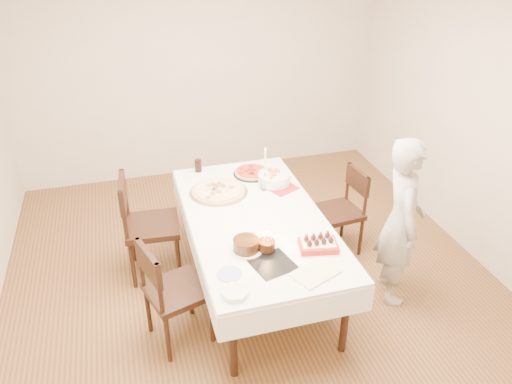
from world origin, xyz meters
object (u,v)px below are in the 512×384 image
object	(u,v)px
chair_left_savory	(152,226)
cola_glass	(198,166)
dining_table	(256,252)
pizza_pepperoni	(252,172)
layer_cake	(246,245)
chair_left_dessert	(177,291)
pizza_white	(219,191)
pasta_bowl	(274,178)
taper_candle	(265,164)
person	(401,222)
chair_right_savory	(338,212)
birthday_cake	(267,242)
strawberry_box	(318,244)

from	to	relation	value
chair_left_savory	cola_glass	world-z (taller)	chair_left_savory
dining_table	cola_glass	distance (m)	1.13
dining_table	pizza_pepperoni	xyz separation A→B (m)	(0.18, 0.78, 0.40)
pizza_pepperoni	layer_cake	xyz separation A→B (m)	(-0.38, -1.22, 0.03)
chair_left_dessert	pizza_pepperoni	bearing A→B (deg)	-144.90
cola_glass	pizza_white	bearing A→B (deg)	-78.23
chair_left_dessert	cola_glass	xyz separation A→B (m)	(0.44, 1.42, 0.34)
pasta_bowl	taper_candle	size ratio (longest dim) A/B	0.89
person	pasta_bowl	size ratio (longest dim) A/B	4.93
chair_right_savory	cola_glass	xyz separation A→B (m)	(-1.26, 0.65, 0.37)
dining_table	pasta_bowl	bearing A→B (deg)	57.91
person	pasta_bowl	xyz separation A→B (m)	(-0.82, 0.96, 0.04)
chair_right_savory	pasta_bowl	bearing A→B (deg)	156.46
pasta_bowl	birthday_cake	xyz separation A→B (m)	(-0.39, -1.01, 0.02)
dining_table	pasta_bowl	distance (m)	0.76
dining_table	layer_cake	distance (m)	0.65
dining_table	birthday_cake	world-z (taller)	birthday_cake
chair_left_savory	strawberry_box	size ratio (longest dim) A/B	3.50
chair_left_dessert	birthday_cake	distance (m)	0.79
taper_candle	layer_cake	bearing A→B (deg)	-114.03
pizza_pepperoni	birthday_cake	distance (m)	1.28
pasta_bowl	cola_glass	size ratio (longest dim) A/B	2.43
pizza_white	layer_cake	distance (m)	0.94
pizza_white	birthday_cake	distance (m)	1.00
chair_left_dessert	cola_glass	bearing A→B (deg)	-124.40
layer_cake	birthday_cake	size ratio (longest dim) A/B	1.84
dining_table	strawberry_box	bearing A→B (deg)	-59.01
pizza_white	chair_right_savory	bearing A→B (deg)	-8.18
pizza_white	pasta_bowl	size ratio (longest dim) A/B	1.76
taper_candle	strawberry_box	size ratio (longest dim) A/B	1.18
taper_candle	cola_glass	distance (m)	0.70
strawberry_box	person	bearing A→B (deg)	10.04
strawberry_box	cola_glass	bearing A→B (deg)	113.12
chair_left_savory	pizza_white	world-z (taller)	chair_left_savory
chair_left_dessert	person	size ratio (longest dim) A/B	0.62
chair_left_savory	chair_left_dessert	xyz separation A→B (m)	(0.10, -0.91, -0.04)
chair_left_dessert	pizza_white	size ratio (longest dim) A/B	1.74
dining_table	chair_left_dessert	bearing A→B (deg)	-150.02
chair_left_savory	pizza_white	size ratio (longest dim) A/B	1.89
pizza_pepperoni	birthday_cake	size ratio (longest dim) A/B	2.57
pasta_bowl	taper_candle	xyz separation A→B (m)	(-0.06, 0.10, 0.12)
person	cola_glass	bearing A→B (deg)	64.01
chair_left_savory	layer_cake	world-z (taller)	chair_left_savory
birthday_cake	strawberry_box	bearing A→B (deg)	-12.30
person	pizza_pepperoni	size ratio (longest dim) A/B	4.22
chair_right_savory	strawberry_box	xyz separation A→B (m)	(-0.60, -0.90, 0.35)
pizza_white	layer_cake	xyz separation A→B (m)	(0.01, -0.94, 0.03)
chair_left_dessert	birthday_cake	size ratio (longest dim) A/B	6.76
chair_left_dessert	chair_left_savory	bearing A→B (deg)	-101.10
pizza_pepperoni	cola_glass	xyz separation A→B (m)	(-0.50, 0.21, 0.04)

